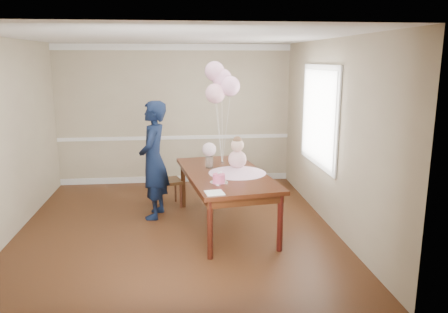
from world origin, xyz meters
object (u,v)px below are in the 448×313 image
birthday_cake (219,178)px  dining_chair_seat (168,181)px  woman (154,160)px  dining_table_top (225,174)px

birthday_cake → dining_chair_seat: birthday_cake is taller
birthday_cake → dining_chair_seat: bearing=115.0°
dining_chair_seat → woman: woman is taller
birthday_cake → woman: 1.37m
dining_table_top → dining_chair_seat: bearing=121.8°
dining_table_top → birthday_cake: (-0.14, -0.52, 0.09)m
dining_chair_seat → dining_table_top: bearing=-64.3°
dining_table_top → dining_chair_seat: dining_table_top is taller
dining_table_top → woman: size_ratio=1.20×
birthday_cake → woman: (-0.90, 1.04, 0.03)m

